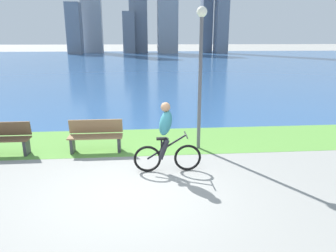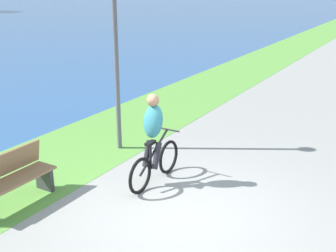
{
  "view_description": "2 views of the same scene",
  "coord_description": "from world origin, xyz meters",
  "views": [
    {
      "loc": [
        0.19,
        -6.1,
        3.12
      ],
      "look_at": [
        0.84,
        1.43,
        1.02
      ],
      "focal_mm": 33.99,
      "sensor_mm": 36.0,
      "label": 1
    },
    {
      "loc": [
        -5.26,
        -2.87,
        3.57
      ],
      "look_at": [
        1.09,
        0.91,
        1.03
      ],
      "focal_mm": 45.93,
      "sensor_mm": 36.0,
      "label": 2
    }
  ],
  "objects": [
    {
      "name": "cyclist_lead",
      "position": [
        0.76,
        1.01,
        0.84
      ],
      "size": [
        1.63,
        0.52,
        1.7
      ],
      "color": "black",
      "rests_on": "ground"
    },
    {
      "name": "ground_plane",
      "position": [
        0.0,
        0.0,
        0.0
      ],
      "size": [
        300.0,
        300.0,
        0.0
      ],
      "primitive_type": "plane",
      "color": "gray"
    },
    {
      "name": "city_skyline_far_shore",
      "position": [
        2.05,
        63.02,
        9.57
      ],
      "size": [
        31.79,
        10.07,
        26.11
      ],
      "color": "slate",
      "rests_on": "ground"
    },
    {
      "name": "bench_far_along_path",
      "position": [
        -3.63,
        2.55,
        0.45
      ],
      "size": [
        1.5,
        0.47,
        0.9
      ],
      "color": "brown",
      "rests_on": "ground"
    },
    {
      "name": "lamppost_tall",
      "position": [
        1.84,
        2.6,
        2.56
      ],
      "size": [
        0.28,
        0.28,
        3.92
      ],
      "color": "#595960",
      "rests_on": "ground"
    },
    {
      "name": "grass_strip_bayside",
      "position": [
        0.0,
        3.38,
        0.0
      ],
      "size": [
        120.0,
        2.64,
        0.01
      ],
      "primitive_type": "cube",
      "color": "#59933D",
      "rests_on": "ground"
    },
    {
      "name": "bay_water_surface",
      "position": [
        0.0,
        37.89,
        0.0
      ],
      "size": [
        300.0,
        66.39,
        0.0
      ],
      "primitive_type": "cube",
      "color": "#2D568C",
      "rests_on": "ground"
    },
    {
      "name": "bench_near_path",
      "position": [
        -1.1,
        2.6,
        0.45
      ],
      "size": [
        1.5,
        0.47,
        0.9
      ],
      "color": "olive",
      "rests_on": "ground"
    }
  ]
}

